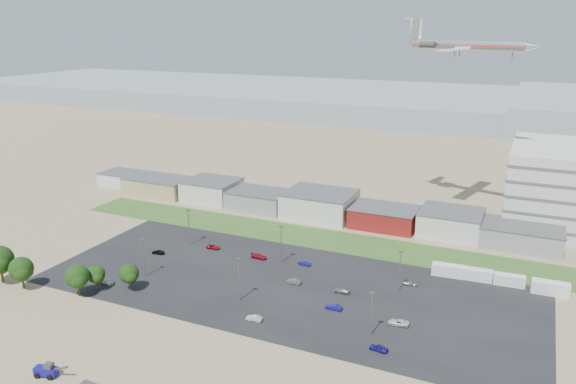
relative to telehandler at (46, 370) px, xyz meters
The scene contains 34 objects.
ground 36.87m from the telehandler, 59.14° to the left, with size 700.00×700.00×0.00m, color #807052.
parking_lot 56.91m from the telehandler, 65.16° to the left, with size 120.00×50.00×0.01m, color black.
grass_strip 85.75m from the telehandler, 77.27° to the left, with size 160.00×16.00×0.02m, color #335620.
hills_backdrop 351.61m from the telehandler, 80.36° to the left, with size 700.00×200.00×9.00m, color gray, non-canonical shape.
building_row 102.68m from the telehandler, 88.94° to the left, with size 170.00×20.00×8.00m, color silver, non-canonical shape.
telehandler is the anchor object (origin of this frame).
box_trailer_a 93.94m from the telehandler, 50.97° to the left, with size 8.00×2.50×3.00m, color silver, non-canonical shape.
box_trailer_b 98.67m from the telehandler, 48.12° to the left, with size 7.72×2.41×2.89m, color silver, non-canonical shape.
box_trailer_c 104.08m from the telehandler, 45.03° to the left, with size 7.31×2.29×2.74m, color silver, non-canonical shape.
box_trailer_d 110.01m from the telehandler, 41.31° to the left, with size 8.38×2.62×3.14m, color silver, non-canonical shape.
tree_far_left 46.65m from the telehandler, 149.04° to the left, with size 7.21×7.21×10.82m, color black, non-canonical shape.
tree_left 40.37m from the telehandler, 143.92° to the left, with size 6.08×6.08×9.12m, color black, non-canonical shape.
tree_mid 31.89m from the telehandler, 123.83° to the left, with size 5.86×5.86×8.78m, color black, non-canonical shape.
tree_right 34.75m from the telehandler, 117.72° to the left, with size 4.53×4.53×6.79m, color black, non-canonical shape.
tree_near 34.90m from the telehandler, 104.56° to the left, with size 5.00×5.00×7.49m, color black, non-canonical shape.
lightpole_front_l 42.80m from the telehandler, 104.10° to the left, with size 1.19×0.49×10.09m, color slate, non-canonical shape.
lightpole_front_m 43.79m from the telehandler, 66.27° to the left, with size 1.23×0.51×10.42m, color slate, non-canonical shape.
lightpole_front_r 62.19m from the telehandler, 37.44° to the left, with size 1.13×0.47×9.56m, color slate, non-canonical shape.
lightpole_back_l 64.82m from the telehandler, 100.68° to the left, with size 1.26×0.52×10.69m, color slate, non-canonical shape.
lightpole_back_m 65.57m from the telehandler, 74.68° to the left, with size 1.21×0.50×10.25m, color slate, non-canonical shape.
lightpole_back_r 77.86m from the telehandler, 50.21° to the left, with size 1.19×0.50×10.12m, color slate, non-canonical shape.
airliner 142.25m from the telehandler, 66.34° to the left, with size 42.90×29.25×12.67m, color silver, non-canonical shape.
parked_car_0 69.28m from the telehandler, 39.35° to the left, with size 2.01×4.35×1.21m, color silver.
parked_car_1 59.15m from the telehandler, 48.98° to the left, with size 1.34×3.84×1.26m, color navy.
parked_car_2 61.79m from the telehandler, 32.00° to the left, with size 1.47×3.65×1.24m, color navy.
parked_car_5 56.66m from the telehandler, 106.49° to the left, with size 1.42×3.52×1.20m, color black.
parked_car_6 63.90m from the telehandler, 80.37° to the left, with size 1.84×4.53×1.32m, color maroon.
parked_car_7 58.72m from the telehandler, 64.28° to the left, with size 1.31×3.77×1.24m, color #595B5E.
parked_car_8 82.11m from the telehandler, 50.91° to the left, with size 1.36×3.39×1.15m, color #A5A5AA.
parked_car_9 63.96m from the telehandler, 93.77° to the left, with size 1.83×3.97×1.10m, color maroon.
parked_car_10 37.69m from the telehandler, 115.74° to the left, with size 1.78×4.37×1.27m, color silver.
parked_car_11 68.21m from the telehandler, 69.65° to the left, with size 1.20×3.45×1.14m, color navy.
parked_car_12 65.11m from the telehandler, 54.52° to the left, with size 1.56×3.84×1.11m, color #A5A5AA.
parked_car_13 41.44m from the telehandler, 52.97° to the left, with size 1.25×3.58×1.18m, color silver.
Camera 1 is at (56.82, -93.24, 60.99)m, focal length 35.00 mm.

